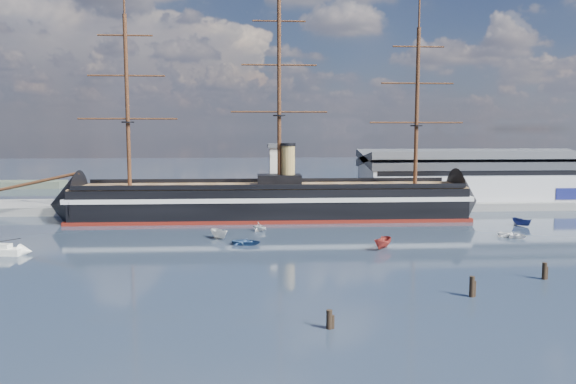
{
  "coord_description": "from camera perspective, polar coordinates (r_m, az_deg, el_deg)",
  "views": [
    {
      "loc": [
        -4.59,
        -68.83,
        20.7
      ],
      "look_at": [
        2.9,
        35.0,
        9.0
      ],
      "focal_mm": 35.0,
      "sensor_mm": 36.0,
      "label": 1
    }
  ],
  "objects": [
    {
      "name": "motorboat_e",
      "position": [
        116.05,
        21.83,
        -4.33
      ],
      "size": [
        3.24,
        3.31,
        1.54
      ],
      "primitive_type": "imported",
      "rotation": [
        0.0,
        0.0,
        0.81
      ],
      "color": "white",
      "rests_on": "ground"
    },
    {
      "name": "warehouse",
      "position": [
        161.95,
        18.63,
        1.57
      ],
      "size": [
        63.0,
        21.0,
        11.6
      ],
      "color": "#B7BABC",
      "rests_on": "ground"
    },
    {
      "name": "motorboat_c",
      "position": [
        99.02,
        9.61,
        -5.75
      ],
      "size": [
        6.46,
        5.48,
        2.51
      ],
      "primitive_type": "imported",
      "rotation": [
        0.0,
        0.0,
        -0.61
      ],
      "color": "#9D3128",
      "rests_on": "ground"
    },
    {
      "name": "quay",
      "position": [
        147.03,
        1.61,
        -1.68
      ],
      "size": [
        180.0,
        18.0,
        2.0
      ],
      "primitive_type": "cube",
      "color": "slate",
      "rests_on": "ground"
    },
    {
      "name": "warship",
      "position": [
        129.95,
        -2.53,
        -0.96
      ],
      "size": [
        112.96,
        17.15,
        53.94
      ],
      "rotation": [
        0.0,
        0.0,
        -0.01
      ],
      "color": "black",
      "rests_on": "ground"
    },
    {
      "name": "piling_far_right",
      "position": [
        86.22,
        24.56,
        -8.07
      ],
      "size": [
        0.64,
        0.64,
        3.06
      ],
      "primitive_type": "cylinder",
      "color": "black",
      "rests_on": "ground"
    },
    {
      "name": "motorboat_f",
      "position": [
        130.54,
        22.66,
        -3.21
      ],
      "size": [
        5.72,
        4.22,
        2.16
      ],
      "primitive_type": "imported",
      "rotation": [
        0.0,
        0.0,
        0.47
      ],
      "color": "navy",
      "rests_on": "ground"
    },
    {
      "name": "piling_near_right",
      "position": [
        74.3,
        18.14,
        -10.09
      ],
      "size": [
        0.64,
        0.64,
        3.31
      ],
      "primitive_type": "cylinder",
      "color": "black",
      "rests_on": "ground"
    },
    {
      "name": "motorboat_d",
      "position": [
        114.74,
        -2.95,
        -3.99
      ],
      "size": [
        5.62,
        5.86,
        2.08
      ],
      "primitive_type": "imported",
      "rotation": [
        0.0,
        0.0,
        0.84
      ],
      "color": "silver",
      "rests_on": "ground"
    },
    {
      "name": "motorboat_b",
      "position": [
        101.62,
        -4.25,
        -5.36
      ],
      "size": [
        2.0,
        3.43,
        1.5
      ],
      "primitive_type": "imported",
      "rotation": [
        0.0,
        0.0,
        1.34
      ],
      "color": "#305282",
      "rests_on": "ground"
    },
    {
      "name": "quay_tower",
      "position": [
        142.45,
        -1.06,
        2.0
      ],
      "size": [
        5.0,
        5.0,
        15.0
      ],
      "color": "silver",
      "rests_on": "ground"
    },
    {
      "name": "motorboat_a",
      "position": [
        107.4,
        -6.98,
        -4.75
      ],
      "size": [
        6.1,
        4.97,
        2.35
      ],
      "primitive_type": "imported",
      "rotation": [
        0.0,
        0.0,
        0.57
      ],
      "color": "silver",
      "rests_on": "ground"
    },
    {
      "name": "piling_near_mid",
      "position": [
        60.27,
        4.2,
        -13.69
      ],
      "size": [
        0.64,
        0.64,
        2.71
      ],
      "primitive_type": "cylinder",
      "color": "black",
      "rests_on": "ground"
    },
    {
      "name": "ground",
      "position": [
        110.87,
        -1.68,
        -4.35
      ],
      "size": [
        600.0,
        600.0,
        0.0
      ],
      "primitive_type": "plane",
      "color": "#2C3743",
      "rests_on": "ground"
    }
  ]
}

